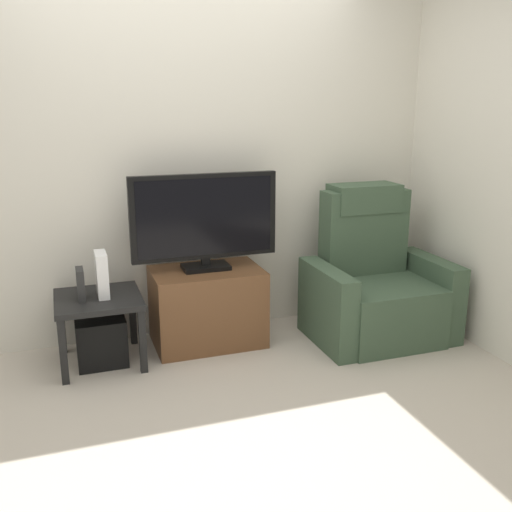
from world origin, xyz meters
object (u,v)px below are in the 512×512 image
at_px(tv_stand, 207,306).
at_px(game_console, 102,274).
at_px(subwoofer_box, 101,340).
at_px(side_table, 99,307).
at_px(television, 205,220).
at_px(recliner_armchair, 375,285).
at_px(book_upright, 81,284).

distance_m(tv_stand, game_console, 0.78).
bearing_deg(tv_stand, game_console, -174.62).
bearing_deg(game_console, subwoofer_box, -164.05).
xyz_separation_m(tv_stand, side_table, (-0.74, -0.08, 0.11)).
bearing_deg(tv_stand, television, 90.00).
distance_m(subwoofer_box, game_console, 0.44).
bearing_deg(recliner_armchair, subwoofer_box, 172.88).
distance_m(side_table, book_upright, 0.20).
bearing_deg(television, book_upright, -172.18).
height_order(tv_stand, recliner_armchair, recliner_armchair).
bearing_deg(side_table, television, 7.34).
relative_size(recliner_armchair, book_upright, 5.31).
bearing_deg(tv_stand, subwoofer_box, -174.11).
height_order(subwoofer_box, game_console, game_console).
relative_size(recliner_armchair, side_table, 2.00).
xyz_separation_m(television, book_upright, (-0.84, -0.12, -0.34)).
xyz_separation_m(tv_stand, book_upright, (-0.84, -0.10, 0.28)).
xyz_separation_m(television, game_console, (-0.70, -0.09, -0.29)).
relative_size(subwoofer_box, book_upright, 1.54).
xyz_separation_m(tv_stand, subwoofer_box, (-0.74, -0.08, -0.11)).
bearing_deg(book_upright, subwoofer_box, 11.31).
relative_size(recliner_armchair, subwoofer_box, 3.44).
bearing_deg(recliner_armchair, tv_stand, 166.37).
distance_m(side_table, game_console, 0.22).
bearing_deg(side_table, subwoofer_box, 0.00).
distance_m(television, game_console, 0.77).
bearing_deg(side_table, game_console, 15.95).
relative_size(subwoofer_box, game_console, 1.09).
bearing_deg(book_upright, game_console, 12.53).
bearing_deg(television, side_table, -172.66).
bearing_deg(subwoofer_box, recliner_armchair, -4.83).
distance_m(tv_stand, book_upright, 0.89).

